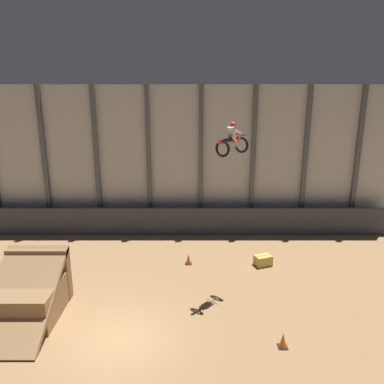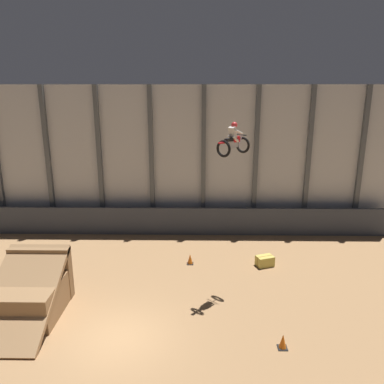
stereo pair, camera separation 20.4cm
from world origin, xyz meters
TOP-DOWN VIEW (x-y plane):
  - ground_plane at (0.00, 0.00)m, footprint 60.00×60.00m
  - arena_back_wall at (0.00, 11.73)m, footprint 32.00×0.40m
  - lower_barrier at (0.00, 10.75)m, footprint 31.36×0.20m
  - dirt_ramp at (-4.08, 1.81)m, footprint 2.70×4.51m
  - rider_bike_solo at (4.54, 3.81)m, footprint 1.55×1.62m
  - traffic_cone_near_ramp at (2.61, 6.42)m, footprint 0.36×0.36m
  - traffic_cone_arena_edge at (6.17, -0.46)m, footprint 0.36×0.36m
  - hay_bale_trackside at (6.66, 6.25)m, footprint 1.05×0.88m

SIDE VIEW (x-z plane):
  - ground_plane at x=0.00m, z-range 0.00..0.00m
  - hay_bale_trackside at x=6.66m, z-range -0.01..0.57m
  - traffic_cone_near_ramp at x=2.61m, z-range -0.01..0.57m
  - traffic_cone_arena_edge at x=6.17m, z-range -0.01..0.57m
  - dirt_ramp at x=-4.08m, z-range -0.41..2.19m
  - lower_barrier at x=0.00m, z-range 0.00..1.83m
  - arena_back_wall at x=0.00m, z-range 0.00..9.55m
  - rider_bike_solo at x=4.54m, z-range 6.36..7.79m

